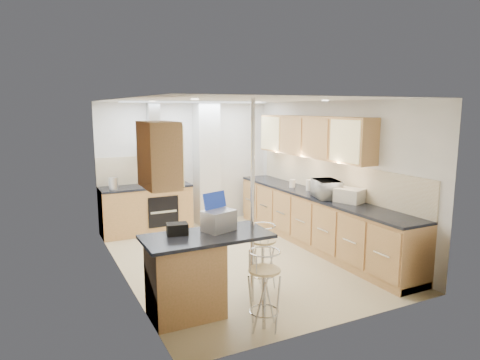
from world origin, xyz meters
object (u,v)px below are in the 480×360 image
laptop (219,220)px  bar_stool_end (263,257)px  bread_bin (350,195)px  bar_stool_near (264,290)px  microwave (327,189)px

laptop → bar_stool_end: 0.94m
bread_bin → bar_stool_near: bearing=-169.8°
laptop → bar_stool_near: laptop is taller
laptop → bar_stool_end: size_ratio=0.40×
bar_stool_end → bread_bin: size_ratio=2.16×
laptop → bar_stool_near: size_ratio=0.40×
laptop → bar_stool_end: (0.69, 0.16, -0.62)m
bread_bin → microwave: bearing=87.9°
laptop → bread_bin: (2.50, 0.59, -0.03)m
microwave → laptop: size_ratio=1.51×
bar_stool_end → bread_bin: 1.95m
bar_stool_near → bread_bin: bread_bin is taller
laptop → microwave: bearing=3.8°
bar_stool_end → bread_bin: (1.80, 0.43, 0.58)m
laptop → bread_bin: laptop is taller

